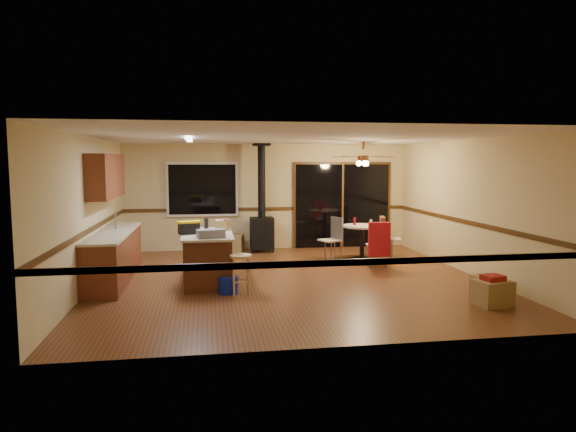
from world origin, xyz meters
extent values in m
plane|color=brown|center=(0.00, 0.00, 0.00)|extent=(7.00, 7.00, 0.00)
plane|color=silver|center=(0.00, 0.00, 2.60)|extent=(7.00, 7.00, 0.00)
plane|color=tan|center=(0.00, 3.50, 1.30)|extent=(7.00, 0.00, 7.00)
plane|color=tan|center=(0.00, -3.50, 1.30)|extent=(7.00, 0.00, 7.00)
plane|color=tan|center=(-3.50, 0.00, 1.30)|extent=(0.00, 7.00, 7.00)
plane|color=tan|center=(3.50, 0.00, 1.30)|extent=(0.00, 7.00, 7.00)
cube|color=black|center=(-1.60, 3.45, 1.50)|extent=(1.72, 0.10, 1.32)
cube|color=black|center=(1.90, 3.45, 1.05)|extent=(2.52, 0.10, 2.10)
cube|color=brown|center=(-3.20, 0.50, 0.43)|extent=(0.60, 3.00, 0.86)
cube|color=#C4B898|center=(-3.20, 0.50, 0.88)|extent=(0.64, 3.04, 0.04)
cube|color=brown|center=(-3.33, 0.70, 1.90)|extent=(0.35, 2.00, 0.80)
cube|color=#4D2413|center=(-1.50, 0.00, 0.43)|extent=(0.80, 1.60, 0.86)
cube|color=#C4B898|center=(-1.50, 0.00, 0.88)|extent=(0.88, 1.68, 0.04)
cube|color=black|center=(-0.20, 3.05, 0.46)|extent=(0.55, 0.50, 0.75)
cylinder|color=black|center=(-0.20, 3.05, 1.71)|extent=(0.18, 0.18, 1.77)
cylinder|color=brown|center=(1.86, 1.60, 2.25)|extent=(0.24, 0.24, 0.10)
cylinder|color=brown|center=(1.86, 1.60, 2.52)|extent=(0.05, 0.05, 0.16)
sphere|color=#FFD88C|center=(1.86, 1.60, 2.13)|extent=(0.16, 0.16, 0.16)
cube|color=white|center=(-1.80, 0.30, 2.56)|extent=(0.10, 1.20, 0.04)
cube|color=slate|center=(-1.45, -0.58, 0.97)|extent=(0.49, 0.34, 0.14)
cube|color=black|center=(-1.82, -0.07, 1.00)|extent=(0.39, 0.28, 0.20)
cube|color=gold|center=(-1.82, -0.07, 1.11)|extent=(0.45, 0.33, 0.03)
cube|color=olive|center=(-1.22, 0.39, 0.99)|extent=(0.28, 0.32, 0.18)
cylinder|color=black|center=(-1.52, 0.09, 1.03)|extent=(0.09, 0.09, 0.26)
cylinder|color=#D84C8C|center=(-1.18, 0.28, 1.01)|extent=(0.08, 0.08, 0.23)
cylinder|color=white|center=(-1.31, 0.54, 0.99)|extent=(0.07, 0.07, 0.18)
cylinder|color=tan|center=(-0.97, -0.89, 0.33)|extent=(0.37, 0.37, 0.65)
cylinder|color=#0B1DA3|center=(-1.18, -0.80, 0.14)|extent=(0.43, 0.43, 0.28)
cylinder|color=black|center=(1.86, 1.60, 0.02)|extent=(0.54, 0.54, 0.04)
cylinder|color=black|center=(1.86, 1.60, 0.39)|extent=(0.10, 0.10, 0.70)
cylinder|color=#C4B898|center=(1.86, 1.60, 0.76)|extent=(0.87, 0.87, 0.04)
cylinder|color=#590C14|center=(1.71, 1.70, 0.86)|extent=(0.07, 0.07, 0.17)
cylinder|color=beige|center=(2.04, 1.55, 0.84)|extent=(0.06, 0.06, 0.13)
cube|color=#C4BB92|center=(1.16, 1.70, 0.45)|extent=(0.53, 0.53, 0.03)
cube|color=slate|center=(1.33, 1.78, 0.70)|extent=(0.19, 0.38, 0.50)
cube|color=#C4BB92|center=(1.96, 0.90, 0.45)|extent=(0.44, 0.44, 0.03)
cube|color=slate|center=(1.94, 0.71, 0.70)|extent=(0.40, 0.07, 0.50)
cube|color=#AE1318|center=(1.93, 0.69, 0.60)|extent=(0.45, 0.15, 0.70)
cube|color=#C4BB92|center=(2.56, 1.65, 0.45)|extent=(0.49, 0.49, 0.03)
cube|color=slate|center=(2.37, 1.70, 0.70)|extent=(0.14, 0.39, 0.50)
cube|color=#4B241C|center=(2.35, 1.71, 0.60)|extent=(0.21, 0.45, 0.70)
cube|color=olive|center=(-0.93, 3.10, 0.21)|extent=(0.62, 0.55, 0.42)
cube|color=olive|center=(2.73, -2.16, 0.19)|extent=(0.57, 0.51, 0.39)
cube|color=olive|center=(2.94, -1.65, 0.17)|extent=(0.49, 0.45, 0.34)
cube|color=maroon|center=(2.73, -2.16, 0.43)|extent=(0.34, 0.30, 0.08)
camera|label=1|loc=(-1.51, -9.15, 2.16)|focal=32.00mm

